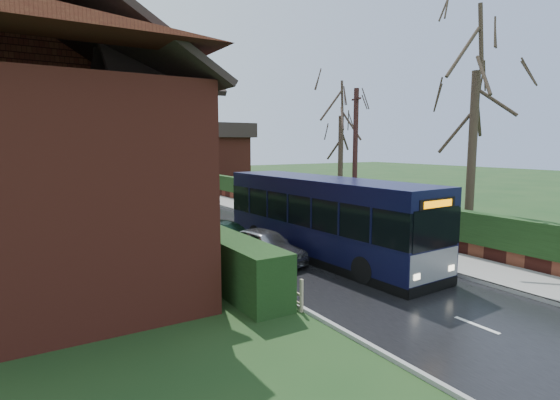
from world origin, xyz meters
TOP-DOWN VIEW (x-y plane):
  - ground at (0.00, 0.00)m, footprint 140.00×140.00m
  - road at (0.00, 10.00)m, footprint 6.00×100.00m
  - pavement at (4.25, 10.00)m, footprint 2.50×100.00m
  - kerb_right at (3.05, 10.00)m, footprint 0.12×100.00m
  - kerb_left at (-3.05, 10.00)m, footprint 0.12×100.00m
  - front_hedge at (-3.90, 5.00)m, footprint 1.20×16.00m
  - picket_fence at (-3.15, 5.00)m, footprint 0.10×16.00m
  - right_wall_hedge at (5.80, 10.00)m, footprint 0.60×50.00m
  - brick_house at (-8.73, 4.78)m, footprint 9.30×14.60m
  - bus at (0.80, 1.22)m, footprint 2.82×10.40m
  - car_silver at (-1.50, 1.83)m, footprint 2.04×3.93m
  - car_green at (-2.09, 4.00)m, footprint 2.49×4.51m
  - car_distant at (2.00, 36.18)m, footprint 2.29×3.90m
  - bus_stop_sign at (3.27, -0.11)m, footprint 0.09×0.42m
  - telegraph_pole at (4.80, 4.00)m, footprint 0.34×0.89m
  - tree_right_near at (6.97, -0.81)m, footprint 4.90×4.90m
  - tree_right_far at (9.00, 10.17)m, footprint 4.63×4.63m

SIDE VIEW (x-z plane):
  - ground at x=0.00m, z-range 0.00..0.00m
  - road at x=0.00m, z-range 0.00..0.02m
  - kerb_left at x=-3.05m, z-range 0.00..0.10m
  - pavement at x=4.25m, z-range 0.00..0.14m
  - kerb_right at x=3.05m, z-range 0.00..0.14m
  - picket_fence at x=-3.15m, z-range 0.00..0.90m
  - car_distant at x=2.00m, z-range 0.00..1.21m
  - car_green at x=-2.09m, z-range 0.00..1.24m
  - car_silver at x=-1.50m, z-range 0.00..1.28m
  - front_hedge at x=-3.90m, z-range 0.00..1.60m
  - right_wall_hedge at x=5.80m, z-range 0.12..1.92m
  - bus at x=0.80m, z-range -0.01..3.12m
  - bus_stop_sign at x=3.27m, z-range 0.45..3.26m
  - telegraph_pole at x=4.80m, z-range 0.04..7.12m
  - brick_house at x=-8.73m, z-range -0.77..9.53m
  - tree_right_far at x=9.00m, z-range 2.21..11.16m
  - tree_right_near at x=6.97m, z-range 2.62..13.20m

